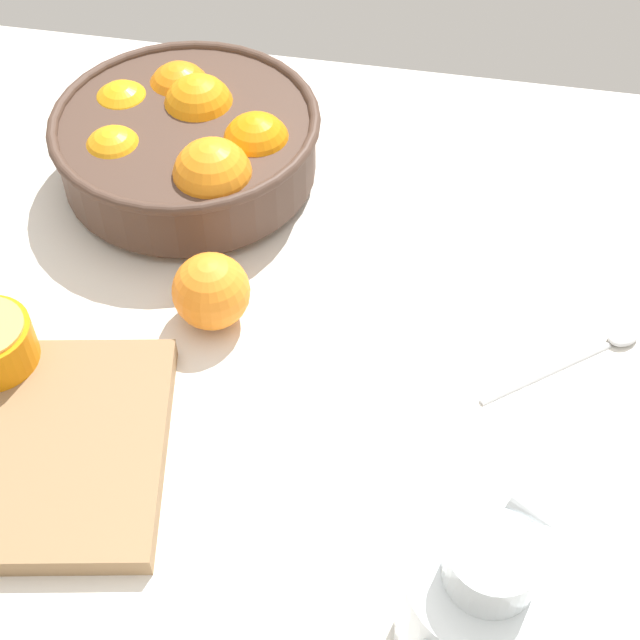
% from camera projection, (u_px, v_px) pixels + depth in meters
% --- Properties ---
extents(ground_plane, '(1.44, 0.93, 0.03)m').
position_uv_depth(ground_plane, '(314.00, 364.00, 0.89)').
color(ground_plane, silver).
extents(fruit_bowl, '(0.28, 0.28, 0.11)m').
position_uv_depth(fruit_bowl, '(187.00, 142.00, 1.00)').
color(fruit_bowl, '#473328').
rests_on(fruit_bowl, ground_plane).
extents(juice_pitcher, '(0.11, 0.14, 0.16)m').
position_uv_depth(juice_pitcher, '(477.00, 612.00, 0.66)').
color(juice_pitcher, white).
rests_on(juice_pitcher, ground_plane).
extents(loose_orange_3, '(0.07, 0.07, 0.07)m').
position_uv_depth(loose_orange_3, '(211.00, 291.00, 0.88)').
color(loose_orange_3, orange).
rests_on(loose_orange_3, ground_plane).
extents(spoon, '(0.15, 0.12, 0.01)m').
position_uv_depth(spoon, '(586.00, 353.00, 0.87)').
color(spoon, silver).
rests_on(spoon, ground_plane).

